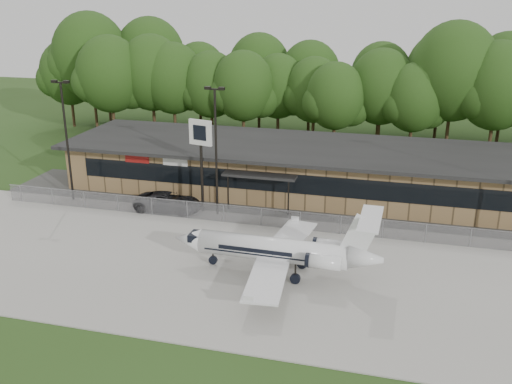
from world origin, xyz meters
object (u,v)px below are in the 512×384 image
(suv, at_px, (168,202))
(pole_sign, at_px, (201,142))
(business_jet, at_px, (280,251))
(terminal, at_px, (297,167))

(suv, xyz_separation_m, pole_sign, (2.83, 0.47, 5.05))
(business_jet, xyz_separation_m, pole_sign, (-8.40, 9.03, 4.18))
(terminal, relative_size, pole_sign, 5.40)
(terminal, bearing_deg, pole_sign, -131.60)
(business_jet, height_order, pole_sign, pole_sign)
(business_jet, relative_size, suv, 2.47)
(suv, distance_m, pole_sign, 5.81)
(business_jet, height_order, suv, business_jet)
(terminal, distance_m, suv, 12.01)
(terminal, bearing_deg, business_jet, -82.74)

